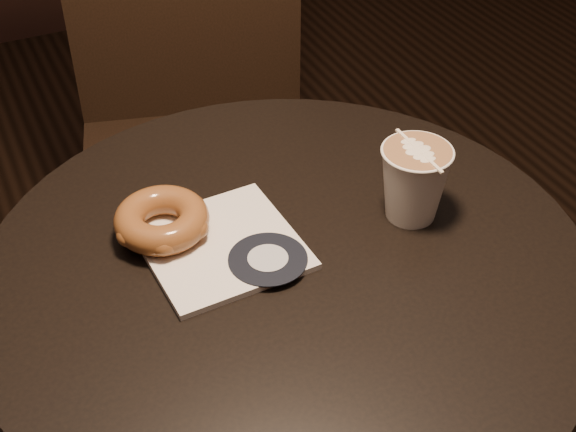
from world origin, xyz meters
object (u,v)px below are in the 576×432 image
(cafe_table, at_px, (287,372))
(pastry_bag, at_px, (221,246))
(doughnut, at_px, (162,220))
(chair, at_px, (193,88))
(latte_cup, at_px, (414,183))

(cafe_table, bearing_deg, pastry_bag, 142.04)
(cafe_table, xyz_separation_m, doughnut, (-0.12, 0.10, 0.23))
(chair, height_order, doughnut, chair)
(chair, height_order, latte_cup, chair)
(pastry_bag, relative_size, latte_cup, 1.80)
(doughnut, xyz_separation_m, latte_cup, (0.28, -0.09, 0.02))
(cafe_table, distance_m, pastry_bag, 0.22)
(cafe_table, bearing_deg, doughnut, 139.96)
(chair, distance_m, latte_cup, 0.66)
(cafe_table, relative_size, pastry_bag, 4.42)
(doughnut, height_order, latte_cup, latte_cup)
(cafe_table, relative_size, doughnut, 6.76)
(latte_cup, bearing_deg, cafe_table, -177.22)
(chair, relative_size, pastry_bag, 6.43)
(pastry_bag, height_order, latte_cup, latte_cup)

